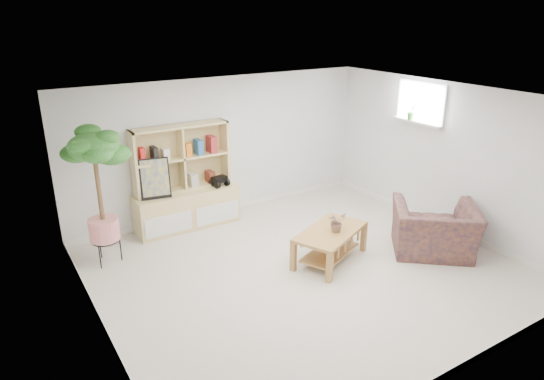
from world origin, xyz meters
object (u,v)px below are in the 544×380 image
storage_unit (185,178)px  coffee_table (330,245)px  floor_tree (100,198)px  armchair (434,227)px

storage_unit → coffee_table: (1.28, -2.21, -0.62)m
coffee_table → floor_tree: bearing=125.1°
floor_tree → armchair: 4.81m
storage_unit → floor_tree: bearing=-159.5°
armchair → storage_unit: bearing=-6.1°
coffee_table → floor_tree: (-2.75, 1.66, 0.76)m
coffee_table → armchair: armchair is taller
storage_unit → armchair: 3.96m
coffee_table → armchair: size_ratio=1.00×
floor_tree → armchair: size_ratio=1.70×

